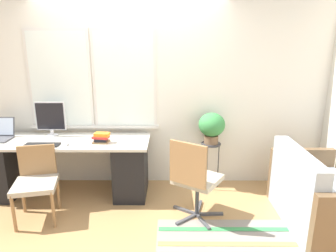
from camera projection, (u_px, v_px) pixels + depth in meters
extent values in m
plane|color=tan|center=(127.00, 207.00, 3.69)|extent=(14.00, 14.00, 0.00)
cube|color=white|center=(131.00, 89.00, 4.07)|extent=(9.00, 0.06, 2.70)
cube|color=silver|center=(60.00, 80.00, 4.00)|extent=(0.85, 0.02, 1.32)
cube|color=white|center=(60.00, 80.00, 3.99)|extent=(0.78, 0.01, 1.25)
cube|color=silver|center=(125.00, 80.00, 4.00)|extent=(0.85, 0.02, 1.32)
cube|color=white|center=(125.00, 80.00, 3.99)|extent=(0.78, 0.01, 1.25)
cube|color=silver|center=(95.00, 126.00, 4.18)|extent=(1.77, 0.11, 0.04)
cube|color=beige|center=(65.00, 142.00, 3.83)|extent=(2.16, 0.69, 0.03)
cube|color=black|center=(4.00, 168.00, 3.93)|extent=(0.40, 0.61, 0.72)
cube|color=black|center=(131.00, 169.00, 3.93)|extent=(0.40, 0.61, 0.72)
cube|color=#4C4C51|center=(4.00, 126.00, 3.94)|extent=(0.29, 0.07, 0.25)
cube|color=silver|center=(3.00, 126.00, 3.93)|extent=(0.26, 0.06, 0.22)
cylinder|color=silver|center=(52.00, 135.00, 4.00)|extent=(0.14, 0.14, 0.02)
cylinder|color=silver|center=(52.00, 132.00, 3.99)|extent=(0.04, 0.04, 0.08)
cube|color=silver|center=(50.00, 116.00, 3.94)|extent=(0.39, 0.02, 0.37)
cube|color=black|center=(50.00, 116.00, 3.92)|extent=(0.36, 0.01, 0.35)
cube|color=black|center=(42.00, 145.00, 3.63)|extent=(0.42, 0.14, 0.02)
ellipsoid|color=silver|center=(67.00, 144.00, 3.64)|extent=(0.04, 0.07, 0.03)
cube|color=olive|center=(101.00, 142.00, 3.74)|extent=(0.20, 0.16, 0.02)
cube|color=black|center=(101.00, 140.00, 3.72)|extent=(0.15, 0.12, 0.04)
cube|color=red|center=(101.00, 137.00, 3.71)|extent=(0.21, 0.14, 0.03)
cube|color=orange|center=(102.00, 134.00, 3.70)|extent=(0.19, 0.13, 0.04)
cylinder|color=olive|center=(14.00, 214.00, 3.16)|extent=(0.04, 0.04, 0.43)
cylinder|color=olive|center=(53.00, 210.00, 3.24)|extent=(0.04, 0.04, 0.43)
cylinder|color=olive|center=(23.00, 196.00, 3.53)|extent=(0.04, 0.04, 0.43)
cylinder|color=olive|center=(58.00, 192.00, 3.61)|extent=(0.04, 0.04, 0.43)
cube|color=#B2A893|center=(35.00, 185.00, 3.32)|extent=(0.54, 0.52, 0.06)
cube|color=olive|center=(37.00, 160.00, 3.48)|extent=(0.41, 0.12, 0.36)
cube|color=#47474C|center=(185.00, 210.00, 3.59)|extent=(0.28, 0.20, 0.03)
cube|color=#47474C|center=(187.00, 219.00, 3.41)|extent=(0.27, 0.23, 0.03)
cube|color=#47474C|center=(203.00, 222.00, 3.36)|extent=(0.15, 0.31, 0.03)
cube|color=#47474C|center=(210.00, 214.00, 3.51)|extent=(0.31, 0.05, 0.03)
cube|color=#47474C|center=(199.00, 207.00, 3.65)|extent=(0.12, 0.31, 0.03)
cylinder|color=#333338|center=(197.00, 198.00, 3.44)|extent=(0.04, 0.04, 0.41)
cube|color=#B2A893|center=(198.00, 179.00, 3.38)|extent=(0.63, 0.62, 0.06)
cube|color=olive|center=(188.00, 164.00, 3.12)|extent=(0.38, 0.26, 0.47)
cube|color=#9EA8B2|center=(321.00, 205.00, 3.30)|extent=(0.79, 1.09, 0.45)
cube|color=#9EA8B2|center=(297.00, 170.00, 3.19)|extent=(0.16, 1.09, 0.41)
cube|color=brown|center=(300.00, 173.00, 3.84)|extent=(0.79, 0.09, 0.67)
cylinder|color=#333338|center=(211.00, 144.00, 4.05)|extent=(0.26, 0.26, 0.02)
cylinder|color=#333338|center=(218.00, 166.00, 4.14)|extent=(0.01, 0.01, 0.62)
cylinder|color=#333338|center=(205.00, 163.00, 4.23)|extent=(0.01, 0.01, 0.62)
cylinder|color=#333338|center=(207.00, 169.00, 4.04)|extent=(0.01, 0.01, 0.62)
cylinder|color=brown|center=(211.00, 139.00, 4.03)|extent=(0.19, 0.19, 0.11)
ellipsoid|color=#388442|center=(212.00, 125.00, 3.98)|extent=(0.35, 0.35, 0.32)
cube|color=gray|center=(232.00, 244.00, 3.00)|extent=(1.53, 0.86, 0.01)
cube|color=#DBCC4C|center=(232.00, 244.00, 3.00)|extent=(1.50, 0.07, 0.00)
cube|color=#388E4C|center=(228.00, 229.00, 3.24)|extent=(1.50, 0.07, 0.00)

